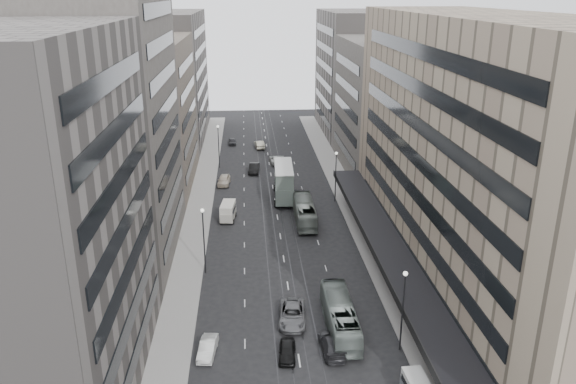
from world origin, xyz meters
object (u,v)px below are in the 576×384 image
object	(u,v)px
bus_far	(304,212)
panel_van	(228,211)
bus_near	(340,316)
pedestrian	(453,374)
sedan_1	(208,348)
double_decker	(284,181)
sedan_0	(287,351)
sedan_2	(292,314)

from	to	relation	value
bus_far	panel_van	bearing A→B (deg)	-6.43
bus_near	bus_far	distance (m)	28.25
pedestrian	bus_far	bearing A→B (deg)	-116.77
panel_van	pedestrian	world-z (taller)	panel_van
sedan_1	pedestrian	world-z (taller)	pedestrian
panel_van	double_decker	bearing A→B (deg)	50.45
bus_far	sedan_1	world-z (taller)	bus_far
sedan_0	sedan_1	bearing A→B (deg)	177.72
bus_far	pedestrian	bearing A→B (deg)	104.53
bus_far	sedan_2	size ratio (longest dim) A/B	1.93
panel_van	sedan_2	xyz separation A→B (m)	(7.28, -27.81, -0.65)
double_decker	sedan_2	size ratio (longest dim) A/B	1.76
bus_far	panel_van	xyz separation A→B (m)	(-11.25, 1.42, -0.12)
bus_near	double_decker	world-z (taller)	double_decker
bus_near	sedan_0	xyz separation A→B (m)	(-5.60, -4.12, -0.90)
sedan_1	pedestrian	size ratio (longest dim) A/B	2.55
bus_far	pedestrian	world-z (taller)	bus_far
bus_far	sedan_2	world-z (taller)	bus_far
bus_far	sedan_0	xyz separation A→B (m)	(-4.95, -32.37, -0.93)
sedan_0	pedestrian	distance (m)	14.83
double_decker	panel_van	world-z (taller)	double_decker
panel_van	sedan_1	world-z (taller)	panel_van
bus_far	double_decker	size ratio (longest dim) A/B	1.10
double_decker	sedan_1	xyz separation A→B (m)	(-9.97, -41.27, -2.36)
pedestrian	panel_van	bearing A→B (deg)	-102.71
bus_far	sedan_1	size ratio (longest dim) A/B	2.76
sedan_2	pedestrian	world-z (taller)	pedestrian
panel_van	pedestrian	bearing A→B (deg)	-55.52
panel_van	sedan_2	size ratio (longest dim) A/B	0.75
double_decker	sedan_2	world-z (taller)	double_decker
bus_near	sedan_1	distance (m)	13.40
bus_near	sedan_1	world-z (taller)	bus_near
panel_van	pedestrian	size ratio (longest dim) A/B	2.73
sedan_0	bus_near	bearing A→B (deg)	41.92
sedan_2	double_decker	bearing A→B (deg)	92.75
bus_far	bus_near	bearing A→B (deg)	92.09
double_decker	sedan_1	world-z (taller)	double_decker
double_decker	pedestrian	bearing A→B (deg)	-74.39
panel_van	pedestrian	distance (m)	43.61
double_decker	pedestrian	size ratio (longest dim) A/B	6.40
bus_near	bus_far	size ratio (longest dim) A/B	0.98
double_decker	pedestrian	distance (m)	48.49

